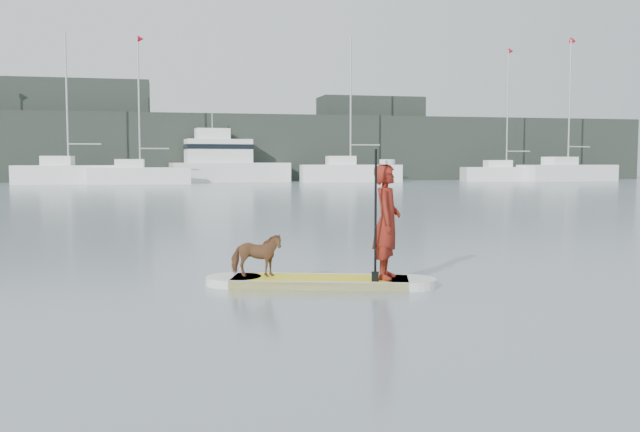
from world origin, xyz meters
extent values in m
plane|color=slate|center=(0.00, 0.00, 0.00)|extent=(140.00, 140.00, 0.00)
cube|color=yellow|center=(-0.05, -3.56, 0.06)|extent=(2.62, 1.50, 0.12)
cylinder|color=silver|center=(-1.24, -3.19, 0.06)|extent=(0.80, 0.80, 0.12)
cylinder|color=silver|center=(1.15, -3.93, 0.06)|extent=(0.80, 0.80, 0.12)
cube|color=silver|center=(0.06, -3.20, 0.06)|extent=(2.41, 0.80, 0.12)
cube|color=silver|center=(-0.15, -3.91, 0.06)|extent=(2.41, 0.80, 0.12)
imported|color=maroon|center=(0.86, -3.83, 0.93)|extent=(0.60, 0.70, 1.61)
cylinder|color=silver|center=(0.86, -3.83, 1.77)|extent=(0.22, 0.22, 0.07)
imported|color=#58331E|center=(-0.92, -3.28, 0.43)|extent=(0.79, 0.50, 0.62)
cylinder|color=black|center=(0.62, -4.06, 1.00)|extent=(0.12, 0.29, 1.89)
cube|color=black|center=(0.62, -4.06, 0.10)|extent=(0.10, 0.05, 0.32)
cube|color=white|center=(-9.17, 45.32, 0.73)|extent=(8.31, 3.29, 1.46)
cube|color=white|center=(-9.98, 45.37, 1.82)|extent=(2.41, 2.06, 0.73)
cylinder|color=#B7B7BC|center=(-9.17, 45.32, 6.57)|extent=(0.15, 0.15, 10.22)
cylinder|color=#B7B7BC|center=(-7.92, 45.23, 3.13)|extent=(2.50, 0.29, 0.10)
cube|color=white|center=(-3.71, 44.05, 0.65)|extent=(7.83, 2.61, 1.30)
cube|color=white|center=(-4.49, 44.07, 1.62)|extent=(2.22, 1.74, 0.65)
cylinder|color=#B7B7BC|center=(-3.71, 44.05, 6.29)|extent=(0.13, 0.13, 9.99)
cylinder|color=#B7B7BC|center=(-2.60, 44.02, 2.78)|extent=(2.22, 0.15, 0.09)
cone|color=red|center=(-3.48, 44.05, 11.19)|extent=(0.48, 0.53, 0.52)
cube|color=white|center=(13.74, 45.67, 0.74)|extent=(8.70, 3.51, 1.48)
cube|color=white|center=(12.90, 45.75, 1.86)|extent=(2.54, 2.14, 0.74)
cylinder|color=#B7B7BC|center=(13.74, 45.67, 6.89)|extent=(0.15, 0.15, 10.81)
cylinder|color=#B7B7BC|center=(15.01, 45.56, 3.18)|extent=(2.54, 0.34, 0.11)
cube|color=white|center=(28.20, 45.47, 0.63)|extent=(8.12, 3.45, 1.25)
cube|color=white|center=(27.42, 45.59, 1.56)|extent=(2.42, 1.93, 0.63)
cylinder|color=#B7B7BC|center=(28.20, 45.47, 6.44)|extent=(0.13, 0.13, 10.37)
cylinder|color=#B7B7BC|center=(29.26, 45.32, 2.68)|extent=(2.14, 0.40, 0.09)
cone|color=red|center=(28.42, 45.44, 11.54)|extent=(0.52, 0.56, 0.50)
cube|color=white|center=(3.73, 48.48, 0.82)|extent=(10.32, 4.04, 1.65)
cube|color=white|center=(2.72, 48.38, 2.65)|extent=(5.75, 3.00, 2.01)
cube|color=white|center=(2.22, 48.33, 4.12)|extent=(2.97, 1.97, 0.92)
cube|color=black|center=(2.72, 48.38, 3.02)|extent=(5.85, 3.07, 0.41)
cylinder|color=#B7B7BC|center=(2.22, 48.33, 5.31)|extent=(0.09, 0.09, 1.46)
cube|color=black|center=(0.00, 53.00, 3.00)|extent=(90.00, 6.00, 6.00)
cube|color=black|center=(-10.00, 54.00, 4.50)|extent=(14.00, 4.00, 9.00)
cube|color=black|center=(18.00, 54.00, 4.00)|extent=(10.00, 4.00, 8.00)
cube|color=white|center=(34.08, 45.03, 0.73)|extent=(9.75, 4.22, 1.45)
cube|color=white|center=(33.15, 44.87, 1.82)|extent=(2.92, 2.30, 0.73)
cylinder|color=#B7B7BC|center=(34.08, 45.03, 7.06)|extent=(0.15, 0.15, 11.22)
cylinder|color=#B7B7BC|center=(35.31, 45.23, 3.11)|extent=(2.47, 0.51, 0.10)
cone|color=red|center=(34.33, 45.07, 12.57)|extent=(0.61, 0.66, 0.58)
camera|label=1|loc=(-2.26, -13.37, 1.77)|focal=40.00mm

